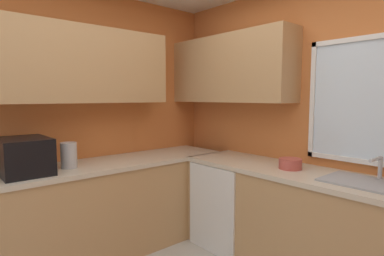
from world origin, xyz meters
name	(u,v)px	position (x,y,z in m)	size (l,w,h in m)	color
room_shell	(200,66)	(-0.35, 0.42, 1.72)	(3.66, 3.33, 2.61)	#D17238
counter_run_left	(85,213)	(-1.46, 0.00, 0.45)	(0.65, 2.94, 0.89)	tan
counter_run_back	(330,232)	(0.21, 1.29, 0.45)	(2.75, 0.65, 0.89)	tan
dishwasher	(231,203)	(-0.80, 1.26, 0.42)	(0.60, 0.60, 0.84)	white
microwave	(24,156)	(-1.46, -0.48, 1.03)	(0.48, 0.36, 0.29)	black
kettle	(69,155)	(-1.44, -0.13, 1.00)	(0.14, 0.14, 0.22)	#B7B7BC
sink_assembly	(372,183)	(0.49, 1.30, 0.90)	(0.63, 0.40, 0.19)	#9EA0A5
bowl	(290,164)	(-0.16, 1.29, 0.93)	(0.19, 0.19, 0.09)	#B74C42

